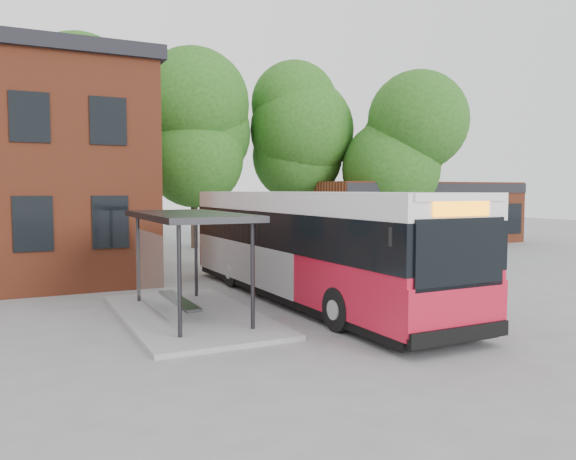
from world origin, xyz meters
name	(u,v)px	position (x,y,z in m)	size (l,w,h in m)	color
ground	(316,297)	(0.00, 0.00, 0.00)	(100.00, 100.00, 0.00)	slate
shop_row	(412,213)	(15.00, 14.00, 2.00)	(14.00, 6.20, 4.00)	brown
bus_shelter	(189,265)	(-4.50, -1.00, 1.45)	(3.60, 7.00, 2.90)	#28282B
bike_rail	(375,249)	(9.28, 10.00, 0.19)	(5.20, 0.10, 0.38)	#28282B
tree_0	(70,152)	(-6.00, 16.00, 5.50)	(7.92, 7.92, 11.00)	#1E4D14
tree_1	(194,161)	(1.00, 17.00, 5.20)	(7.92, 7.92, 10.40)	#1E4D14
tree_2	(305,158)	(8.00, 16.00, 5.50)	(7.92, 7.92, 11.00)	#1E4D14
tree_3	(408,171)	(13.00, 12.00, 4.64)	(7.04, 7.04, 9.28)	#1E4D14
city_bus	(307,246)	(-0.44, -0.21, 1.71)	(2.87, 13.48, 3.43)	red
bicycle_0	(332,247)	(6.42, 9.85, 0.47)	(0.62, 1.78, 0.93)	black
bicycle_1	(342,247)	(6.87, 9.64, 0.46)	(0.44, 1.55, 0.93)	#4D190E
bicycle_2	(374,246)	(8.70, 9.33, 0.45)	(0.60, 1.73, 0.91)	black
bicycle_3	(364,244)	(8.36, 9.73, 0.53)	(0.50, 1.77, 1.07)	black
bicycle_4	(388,244)	(10.02, 9.81, 0.49)	(0.65, 1.88, 0.99)	black
bicycle_5	(393,243)	(10.76, 10.42, 0.45)	(0.42, 1.50, 0.90)	black
bicycle_6	(390,244)	(10.45, 10.22, 0.42)	(0.55, 1.59, 0.83)	#35302C
bicycle_7	(405,243)	(11.26, 9.89, 0.50)	(0.47, 1.65, 0.99)	black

